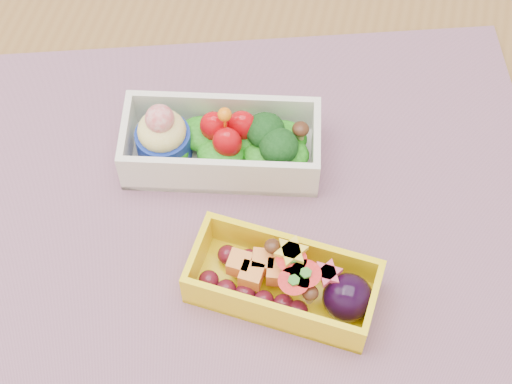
% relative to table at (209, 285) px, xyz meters
% --- Properties ---
extents(table, '(1.20, 0.80, 0.75)m').
position_rel_table_xyz_m(table, '(0.00, 0.00, 0.00)').
color(table, brown).
rests_on(table, ground).
extents(placemat, '(0.62, 0.54, 0.00)m').
position_rel_table_xyz_m(placemat, '(0.03, 0.02, 0.10)').
color(placemat, gray).
rests_on(placemat, table).
extents(bento_white, '(0.18, 0.10, 0.07)m').
position_rel_table_xyz_m(bento_white, '(-0.00, 0.08, 0.13)').
color(bento_white, silver).
rests_on(bento_white, placemat).
extents(bento_yellow, '(0.15, 0.08, 0.05)m').
position_rel_table_xyz_m(bento_yellow, '(0.08, -0.04, 0.12)').
color(bento_yellow, yellow).
rests_on(bento_yellow, placemat).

